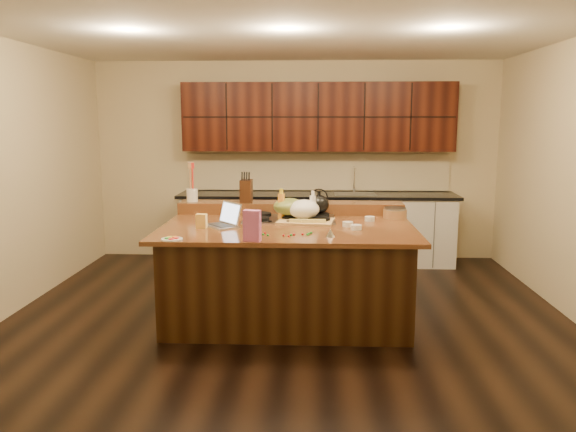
{
  "coord_description": "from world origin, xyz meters",
  "views": [
    {
      "loc": [
        0.23,
        -5.27,
        1.92
      ],
      "look_at": [
        0.0,
        0.05,
        1.0
      ],
      "focal_mm": 35.0,
      "sensor_mm": 36.0,
      "label": 1
    }
  ],
  "objects": [
    {
      "name": "strainer_bowl",
      "position": [
        1.08,
        0.43,
        0.97
      ],
      "size": [
        0.27,
        0.27,
        0.09
      ],
      "primitive_type": "cylinder",
      "rotation": [
        0.0,
        0.0,
        -0.12
      ],
      "color": "#996B3F",
      "rests_on": "island"
    },
    {
      "name": "kitchen_timer",
      "position": [
        0.39,
        -0.53,
        0.96
      ],
      "size": [
        0.1,
        0.1,
        0.07
      ],
      "primitive_type": "cone",
      "rotation": [
        0.0,
        0.0,
        -0.28
      ],
      "color": "silver",
      "rests_on": "island"
    },
    {
      "name": "gumdrop_1",
      "position": [
        -0.15,
        -0.52,
        0.93
      ],
      "size": [
        0.02,
        0.02,
        0.02
      ],
      "primitive_type": "ellipsoid",
      "color": "#198C26",
      "rests_on": "island"
    },
    {
      "name": "pink_bag",
      "position": [
        -0.26,
        -0.72,
        1.05
      ],
      "size": [
        0.15,
        0.1,
        0.26
      ],
      "primitive_type": "cube",
      "rotation": [
        0.0,
        0.0,
        -0.19
      ],
      "color": "#D062A8",
      "rests_on": "island"
    },
    {
      "name": "gumdrop_5",
      "position": [
        0.23,
        -0.41,
        0.93
      ],
      "size": [
        0.02,
        0.02,
        0.02
      ],
      "primitive_type": "ellipsoid",
      "color": "#198C26",
      "rests_on": "island"
    },
    {
      "name": "gumdrop_3",
      "position": [
        0.05,
        -0.51,
        0.93
      ],
      "size": [
        0.02,
        0.02,
        0.02
      ],
      "primitive_type": "ellipsoid",
      "color": "#198C26",
      "rests_on": "island"
    },
    {
      "name": "laptop",
      "position": [
        -0.59,
        -0.08,
        0.98
      ],
      "size": [
        0.4,
        0.41,
        0.22
      ],
      "rotation": [
        0.0,
        0.0,
        -0.87
      ],
      "color": "#B7B7BC",
      "rests_on": "island"
    },
    {
      "name": "candy_plate",
      "position": [
        -0.94,
        -0.71,
        0.93
      ],
      "size": [
        0.22,
        0.22,
        0.01
      ],
      "primitive_type": "cylinder",
      "rotation": [
        0.0,
        0.0,
        0.27
      ],
      "color": "white",
      "rests_on": "island"
    },
    {
      "name": "cooktop",
      "position": [
        0.0,
        0.3,
        0.94
      ],
      "size": [
        0.92,
        0.52,
        0.05
      ],
      "color": "gray",
      "rests_on": "island"
    },
    {
      "name": "green_bowl",
      "position": [
        0.0,
        0.3,
        1.05
      ],
      "size": [
        0.42,
        0.42,
        0.17
      ],
      "primitive_type": "ellipsoid",
      "rotation": [
        0.0,
        0.0,
        0.41
      ],
      "color": "olive",
      "rests_on": "cooktop"
    },
    {
      "name": "gumdrop_7",
      "position": [
        -0.19,
        -0.49,
        0.93
      ],
      "size": [
        0.02,
        0.02,
        0.02
      ],
      "primitive_type": "ellipsoid",
      "color": "#198C26",
      "rests_on": "island"
    },
    {
      "name": "gumdrop_10",
      "position": [
        -0.25,
        -0.51,
        0.93
      ],
      "size": [
        0.02,
        0.02,
        0.02
      ],
      "primitive_type": "ellipsoid",
      "color": "red",
      "rests_on": "island"
    },
    {
      "name": "ramekin_b",
      "position": [
        0.81,
        0.26,
        0.94
      ],
      "size": [
        0.12,
        0.12,
        0.04
      ],
      "primitive_type": "cylinder",
      "rotation": [
        0.0,
        0.0,
        -0.22
      ],
      "color": "white",
      "rests_on": "island"
    },
    {
      "name": "back_ledge",
      "position": [
        0.0,
        0.7,
        0.98
      ],
      "size": [
        2.4,
        0.3,
        0.12
      ],
      "primitive_type": "cube",
      "color": "black",
      "rests_on": "island"
    },
    {
      "name": "vinegar_bottle",
      "position": [
        0.24,
        0.26,
        1.04
      ],
      "size": [
        0.07,
        0.07,
        0.25
      ],
      "primitive_type": "cylinder",
      "rotation": [
        0.0,
        0.0,
        0.12
      ],
      "color": "silver",
      "rests_on": "island"
    },
    {
      "name": "utensil_crock",
      "position": [
        -1.07,
        0.7,
        1.11
      ],
      "size": [
        0.15,
        0.15,
        0.14
      ],
      "primitive_type": "cylinder",
      "rotation": [
        0.0,
        0.0,
        0.34
      ],
      "color": "white",
      "rests_on": "back_ledge"
    },
    {
      "name": "gumdrop_0",
      "position": [
        -0.18,
        -0.43,
        0.93
      ],
      "size": [
        0.02,
        0.02,
        0.02
      ],
      "primitive_type": "ellipsoid",
      "color": "red",
      "rests_on": "island"
    },
    {
      "name": "package_box",
      "position": [
        -0.79,
        -0.19,
        0.99
      ],
      "size": [
        0.1,
        0.07,
        0.13
      ],
      "primitive_type": "cube",
      "rotation": [
        0.0,
        0.0,
        -0.08
      ],
      "color": "#F6C357",
      "rests_on": "island"
    },
    {
      "name": "gumdrop_9",
      "position": [
        0.2,
        -0.44,
        0.93
      ],
      "size": [
        0.02,
        0.02,
        0.02
      ],
      "primitive_type": "ellipsoid",
      "color": "#198C26",
      "rests_on": "island"
    },
    {
      "name": "knife_block",
      "position": [
        -0.48,
        0.7,
        1.16
      ],
      "size": [
        0.12,
        0.2,
        0.24
      ],
      "primitive_type": "cube",
      "rotation": [
        0.0,
        0.0,
        -0.01
      ],
      "color": "black",
      "rests_on": "back_ledge"
    },
    {
      "name": "ramekin_a",
      "position": [
        0.64,
        -0.2,
        0.94
      ],
      "size": [
        0.1,
        0.1,
        0.04
      ],
      "primitive_type": "cylinder",
      "rotation": [
        0.0,
        0.0,
        -0.04
      ],
      "color": "white",
      "rests_on": "island"
    },
    {
      "name": "wooden_tray",
      "position": [
        0.16,
        0.2,
        1.02
      ],
      "size": [
        0.58,
        0.46,
        0.22
      ],
      "rotation": [
        0.0,
        0.0,
        -0.14
      ],
      "color": "tan",
      "rests_on": "island"
    },
    {
      "name": "back_counter",
      "position": [
        0.3,
        2.23,
        0.98
      ],
      "size": [
        3.7,
        0.66,
        2.4
      ],
      "color": "silver",
      "rests_on": "ground"
    },
    {
      "name": "room",
      "position": [
        0.0,
        0.0,
        1.35
      ],
      "size": [
        5.52,
        5.02,
        2.72
      ],
      "color": "black",
      "rests_on": "ground"
    },
    {
      "name": "island",
      "position": [
        0.0,
        0.0,
        0.46
      ],
      "size": [
        2.4,
        1.6,
        0.92
      ],
      "color": "black",
      "rests_on": "ground"
    },
    {
      "name": "kettle",
      "position": [
        0.3,
        0.43,
        1.06
      ],
      "size": [
        0.28,
        0.28,
        0.19
      ],
      "primitive_type": "ellipsoid",
      "rotation": [
        0.0,
        0.0,
        0.38
      ],
      "color": "black",
      "rests_on": "cooktop"
    },
    {
      "name": "gumdrop_2",
      "position": [
        0.15,
        -0.47,
        0.93
      ],
      "size": [
        0.02,
        0.02,
        0.02
      ],
      "primitive_type": "ellipsoid",
      "color": "red",
      "rests_on": "island"
    },
    {
      "name": "ramekin_c",
      "position": [
        0.57,
        -0.04,
        0.94
      ],
      "size": [
        0.12,
        0.12,
        0.04
      ],
      "primitive_type": "cylinder",
      "rotation": [
        0.0,
        0.0,
        -0.18
      ],
      "color": "white",
      "rests_on": "island"
    },
    {
      "name": "oil_bottle",
      "position": [
        -0.08,
        0.25,
        1.06
      ],
      "size": [
        0.09,
        0.09,
        0.27
      ],
      "primitive_type": "cylinder",
      "rotation": [
        0.0,
        0.0,
        -0.43
      ],
      "color": "orange",
      "rests_on": "island"
    },
    {
      "name": "gumdrop_11",
      "position": [
        0.19,
        -0.48,
        0.93
      ],
      "size": [
        0.02,
        0.02,
        0.02
      ],
      "primitive_type": "ellipsoid",
      "color": "#198C26",
      "rests_on": "island"
    },
    {
      "name": "gumdrop_6",
      "position": [
        0.08,
        -0.49,
        0.93
      ],
      "size": [
        0.02,
        0.02,
        0.02
      ],
      "primitive_type": "ellipsoid",
      "color": "red",
      "rests_on": "island"
    },
    {
      "name": "gumdrop_4",
      "position": [
        -0.01,
        -0.53,
        0.93
      ],
      "size": [
        0.02,
        0.02,
        0.02
      ],
      "primitive_type": "ellipsoid",
      "color": "red",
      "rests_on": "island"
    },
    {
      "name": "gumdrop_8",
      "position": [
        0.03,
        -0.56,
        0.93
      ],
      "size": [
        0.02,
        0.02,
        0.02
      ],
      "primitive_type": "ellipsoid",
      "color": "red",
      "rests_on": "island"
    }
  ]
}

